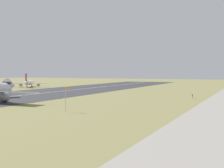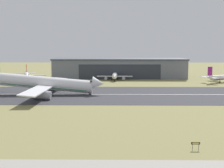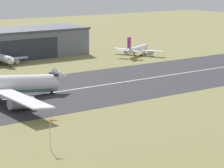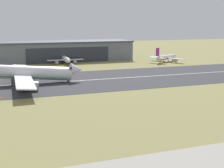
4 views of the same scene
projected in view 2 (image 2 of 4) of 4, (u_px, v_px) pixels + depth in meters
name	position (u px, v px, depth m)	size (l,w,h in m)	color
ground_plane	(80.00, 128.00, 79.29)	(643.83, 643.83, 0.00)	olive
runway_strip	(95.00, 94.00, 134.19)	(403.83, 49.90, 0.06)	#333338
runway_centreline	(95.00, 94.00, 134.18)	(363.45, 0.70, 0.01)	silver
hangar_building	(119.00, 68.00, 206.48)	(86.50, 25.40, 12.62)	slate
airplane_landing	(45.00, 83.00, 133.84)	(52.64, 60.02, 16.97)	white
airplane_parked_west	(27.00, 75.00, 191.99)	(23.03, 18.91, 9.21)	silver
airplane_parked_centre	(222.00, 78.00, 177.54)	(23.16, 23.11, 9.33)	white
airplane_parked_east	(115.00, 75.00, 191.04)	(21.62, 23.20, 9.63)	white
runway_sign	(196.00, 144.00, 62.14)	(1.76, 0.13, 1.63)	#4C4C51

